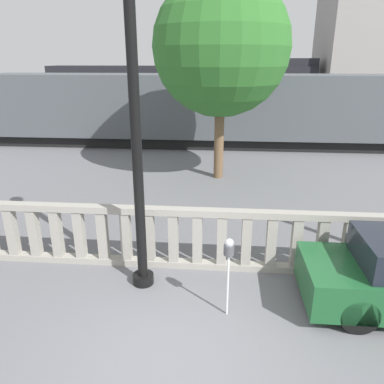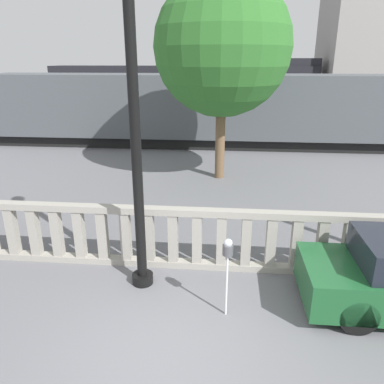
{
  "view_description": "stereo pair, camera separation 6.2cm",
  "coord_description": "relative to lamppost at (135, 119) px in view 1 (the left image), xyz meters",
  "views": [
    {
      "loc": [
        0.76,
        -4.43,
        4.3
      ],
      "look_at": [
        0.05,
        3.7,
        1.38
      ],
      "focal_mm": 35.0,
      "sensor_mm": 36.0,
      "label": 1
    },
    {
      "loc": [
        0.82,
        -4.42,
        4.3
      ],
      "look_at": [
        0.05,
        3.7,
        1.38
      ],
      "focal_mm": 35.0,
      "sensor_mm": 36.0,
      "label": 2
    }
  ],
  "objects": [
    {
      "name": "parking_meter",
      "position": [
        1.68,
        -0.83,
        -2.1
      ],
      "size": [
        0.18,
        0.18,
        1.49
      ],
      "color": "silver",
      "rests_on": "ground"
    },
    {
      "name": "train_far",
      "position": [
        -2.11,
        26.06,
        -1.36
      ],
      "size": [
        22.03,
        2.7,
        4.31
      ],
      "color": "black",
      "rests_on": "ground"
    },
    {
      "name": "lamppost",
      "position": [
        0.0,
        0.0,
        0.0
      ],
      "size": [
        0.42,
        0.42,
        6.38
      ],
      "color": "black",
      "rests_on": "ground"
    },
    {
      "name": "tree_left",
      "position": [
        1.36,
        7.33,
        1.35
      ],
      "size": [
        4.74,
        4.74,
        7.04
      ],
      "color": "brown",
      "rests_on": "ground"
    },
    {
      "name": "balustrade",
      "position": [
        0.79,
        0.71,
        -2.63
      ],
      "size": [
        14.49,
        0.24,
        1.37
      ],
      "color": "#9E998E",
      "rests_on": "ground"
    },
    {
      "name": "train_near",
      "position": [
        2.54,
        12.84,
        -1.44
      ],
      "size": [
        25.82,
        2.83,
        4.16
      ],
      "color": "black",
      "rests_on": "ground"
    },
    {
      "name": "ground_plane",
      "position": [
        0.79,
        -1.99,
        -3.31
      ],
      "size": [
        160.0,
        160.0,
        0.0
      ],
      "primitive_type": "plane",
      "color": "slate"
    }
  ]
}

